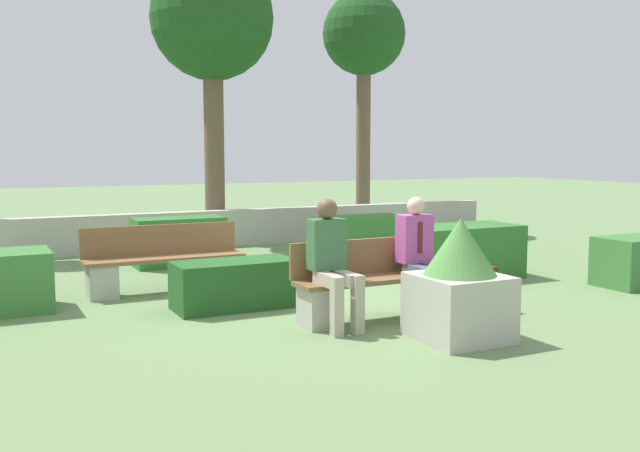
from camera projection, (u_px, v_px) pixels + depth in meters
ground_plane at (340, 302)px, 8.84m from camera, size 60.00×60.00×0.00m
perimeter_wall at (204, 229)px, 13.76m from camera, size 12.97×0.30×0.70m
bench_front at (372, 289)px, 7.90m from camera, size 1.82×0.48×0.88m
bench_left_side at (165, 266)px, 9.42m from camera, size 2.09×0.48×0.88m
person_seated_man at (421, 251)px, 7.97m from camera, size 0.38×0.63×1.35m
person_seated_woman at (332, 257)px, 7.47m from camera, size 0.38×0.63×1.37m
hedge_block_near_left at (179, 241)px, 11.58m from camera, size 1.44×0.66×0.78m
hedge_block_mid_left at (235, 284)px, 8.47m from camera, size 1.44×0.66×0.57m
hedge_block_mid_right at (461, 252)px, 10.41m from camera, size 1.71×0.90×0.78m
hedge_block_far_right at (365, 234)px, 12.98m from camera, size 1.56×0.64×0.68m
planter_corner_left at (459, 283)px, 7.03m from camera, size 0.84×0.84×1.21m
suitcase at (479, 289)px, 8.28m from camera, size 0.39×0.21×0.73m
tree_center_left at (212, 23)px, 13.87m from camera, size 2.41×2.41×5.63m
tree_center_right at (364, 40)px, 16.11m from camera, size 1.87×1.87×5.43m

